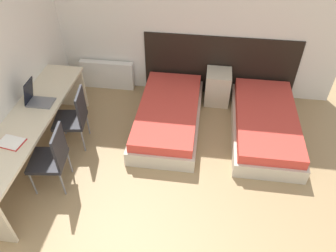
% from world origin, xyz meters
% --- Properties ---
extents(wall_back, '(5.01, 0.05, 2.70)m').
position_xyz_m(wall_back, '(0.00, 3.65, 1.35)').
color(wall_back, silver).
rests_on(wall_back, ground_plane).
extents(headboard_panel, '(2.49, 0.03, 1.05)m').
position_xyz_m(headboard_panel, '(0.64, 3.61, 0.53)').
color(headboard_panel, black).
rests_on(headboard_panel, ground_plane).
extents(bed_near_window, '(0.94, 1.87, 0.37)m').
position_xyz_m(bed_near_window, '(-0.08, 2.64, 0.18)').
color(bed_near_window, beige).
rests_on(bed_near_window, ground_plane).
extents(bed_near_door, '(0.94, 1.87, 0.37)m').
position_xyz_m(bed_near_door, '(1.36, 2.64, 0.18)').
color(bed_near_door, beige).
rests_on(bed_near_door, ground_plane).
extents(nightstand, '(0.40, 0.42, 0.56)m').
position_xyz_m(nightstand, '(0.64, 3.37, 0.28)').
color(nightstand, beige).
rests_on(nightstand, ground_plane).
extents(radiator, '(0.92, 0.12, 0.50)m').
position_xyz_m(radiator, '(-1.28, 3.53, 0.25)').
color(radiator, silver).
rests_on(radiator, ground_plane).
extents(desk, '(0.56, 2.50, 0.74)m').
position_xyz_m(desk, '(-1.72, 1.70, 0.60)').
color(desk, beige).
rests_on(desk, ground_plane).
extents(chair_near_laptop, '(0.48, 0.48, 0.89)m').
position_xyz_m(chair_near_laptop, '(-1.32, 2.08, 0.49)').
color(chair_near_laptop, '#232328').
rests_on(chair_near_laptop, ground_plane).
extents(chair_near_notebook, '(0.47, 0.47, 0.89)m').
position_xyz_m(chair_near_notebook, '(-1.32, 1.32, 0.49)').
color(chair_near_notebook, '#232328').
rests_on(chair_near_notebook, ground_plane).
extents(laptop, '(0.33, 0.24, 0.34)m').
position_xyz_m(laptop, '(-1.73, 2.00, 0.81)').
color(laptop, slate).
rests_on(laptop, desk).
extents(open_notebook, '(0.32, 0.26, 0.02)m').
position_xyz_m(open_notebook, '(-1.71, 1.25, 0.75)').
color(open_notebook, '#B21E1E').
rests_on(open_notebook, desk).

